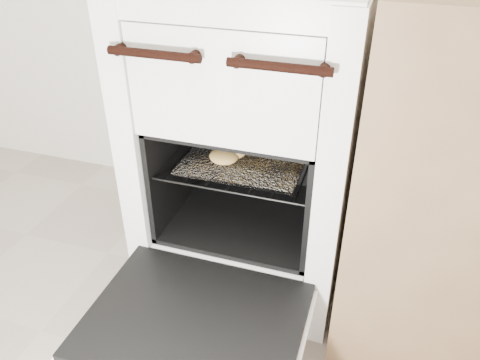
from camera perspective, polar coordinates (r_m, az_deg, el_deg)
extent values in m
cube|color=white|center=(1.36, 1.97, 5.24)|extent=(0.57, 0.61, 0.87)
cylinder|color=black|center=(1.01, -10.49, 14.83)|extent=(0.21, 0.02, 0.02)
cylinder|color=black|center=(0.92, 4.76, 13.56)|extent=(0.21, 0.02, 0.02)
cube|color=black|center=(1.14, -5.53, -16.66)|extent=(0.49, 0.38, 0.02)
cube|color=white|center=(1.15, -5.49, -17.22)|extent=(0.51, 0.40, 0.02)
cylinder|color=black|center=(1.38, -7.15, 4.16)|extent=(0.01, 0.40, 0.01)
cylinder|color=black|center=(1.27, 9.83, 1.52)|extent=(0.01, 0.40, 0.01)
cylinder|color=black|center=(1.16, -1.74, -1.40)|extent=(0.41, 0.01, 0.01)
cylinder|color=black|center=(1.47, 3.20, 6.31)|extent=(0.41, 0.01, 0.01)
cylinder|color=black|center=(1.36, -5.87, 3.98)|extent=(0.01, 0.38, 0.01)
cylinder|color=black|center=(1.34, -3.63, 3.64)|extent=(0.01, 0.38, 0.01)
cylinder|color=black|center=(1.33, -1.33, 3.29)|extent=(0.01, 0.38, 0.01)
cylinder|color=black|center=(1.31, 1.02, 2.92)|extent=(0.01, 0.38, 0.01)
cylinder|color=black|center=(1.30, 3.43, 2.55)|extent=(0.01, 0.38, 0.01)
cylinder|color=black|center=(1.29, 5.88, 2.16)|extent=(0.01, 0.38, 0.01)
cylinder|color=black|center=(1.28, 8.37, 1.76)|extent=(0.01, 0.38, 0.01)
cube|color=white|center=(1.29, 0.78, 2.76)|extent=(0.32, 0.28, 0.01)
ellipsoid|color=#DDB458|center=(1.26, -1.94, 2.94)|extent=(0.08, 0.08, 0.04)
ellipsoid|color=#DDB458|center=(1.36, 0.49, 5.42)|extent=(0.11, 0.11, 0.04)
ellipsoid|color=#DDB458|center=(1.30, 6.66, 3.99)|extent=(0.13, 0.13, 0.05)
ellipsoid|color=#DDB458|center=(1.28, -0.98, 3.76)|extent=(0.09, 0.09, 0.04)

